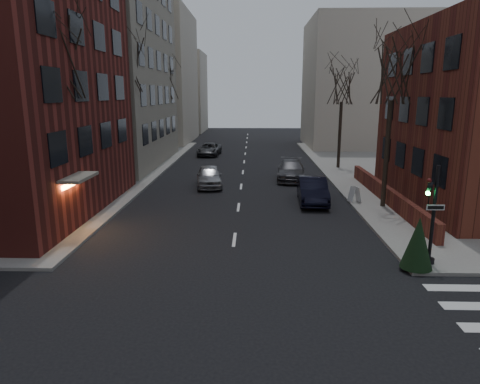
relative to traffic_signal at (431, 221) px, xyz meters
name	(u,v)px	position (x,y,z in m)	size (l,w,h in m)	color
building_left_tan	(59,14)	(-24.94, 25.01, 12.09)	(18.00, 18.00, 28.00)	gray
low_wall_right	(386,194)	(1.36, 10.01, -1.26)	(0.35, 16.00, 1.00)	maroon
building_distant_la	(142,78)	(-22.94, 46.01, 7.09)	(14.00, 16.00, 18.00)	#B4A998
building_distant_ra	(362,84)	(7.06, 41.01, 6.09)	(14.00, 14.00, 16.00)	#B4A998
building_distant_lb	(177,93)	(-20.94, 63.01, 5.09)	(10.00, 12.00, 14.00)	#B4A998
traffic_signal	(431,221)	(0.00, 0.00, 0.00)	(0.76, 0.44, 4.00)	black
tree_left_a	(55,59)	(-16.74, 5.01, 6.56)	(4.18, 4.18, 10.26)	#2D231C
tree_left_b	(126,65)	(-16.74, 17.01, 7.00)	(4.40, 4.40, 10.80)	#2D231C
tree_left_c	(164,82)	(-16.74, 31.01, 6.12)	(3.96, 3.96, 9.72)	#2D231C
tree_right_a	(393,72)	(0.86, 9.01, 6.12)	(3.96, 3.96, 9.72)	#2D231C
tree_right_b	(342,85)	(0.86, 23.01, 5.68)	(3.74, 3.74, 9.18)	#2D231C
streetlamp_near	(122,132)	(-16.14, 13.01, 2.33)	(0.36, 0.36, 6.28)	black
streetlamp_far	(174,117)	(-16.14, 33.01, 2.33)	(0.36, 0.36, 6.28)	black
parked_sedan	(312,190)	(-3.25, 10.27, -1.09)	(1.72, 4.94, 1.63)	black
car_lane_silver	(209,176)	(-10.34, 15.03, -1.13)	(1.84, 4.58, 1.56)	gray
car_lane_gray	(291,170)	(-3.96, 17.76, -1.13)	(2.18, 5.35, 1.55)	#3C3C40
car_lane_far	(209,149)	(-11.97, 31.52, -1.22)	(2.29, 4.96, 1.38)	#38393D
sandwich_board	(355,194)	(-0.64, 9.97, -1.26)	(0.44, 0.61, 0.99)	silver
evergreen_shrub	(418,243)	(-0.64, -0.49, -0.73)	(1.23, 1.23, 2.05)	black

